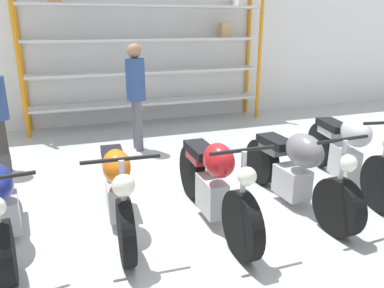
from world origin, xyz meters
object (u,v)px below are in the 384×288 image
at_px(motorcycle_grey, 296,170).
at_px(motorcycle_silver, 348,150).
at_px(motorcycle_orange, 117,186).
at_px(person_browsing, 136,88).
at_px(shelving_rack, 152,53).
at_px(motorcycle_blue, 2,202).
at_px(motorcycle_red, 214,183).

height_order(motorcycle_grey, motorcycle_silver, motorcycle_silver).
xyz_separation_m(motorcycle_orange, person_browsing, (0.72, 2.48, 0.61)).
xyz_separation_m(motorcycle_orange, motorcycle_silver, (3.06, 0.05, 0.04)).
bearing_deg(motorcycle_grey, motorcycle_silver, 102.14).
bearing_deg(motorcycle_grey, shelving_rack, -174.45).
bearing_deg(motorcycle_blue, person_browsing, 136.16).
relative_size(motorcycle_grey, motorcycle_silver, 0.97).
distance_m(motorcycle_blue, motorcycle_silver, 4.19).
relative_size(shelving_rack, person_browsing, 2.79).
distance_m(motorcycle_blue, motorcycle_grey, 3.21).
distance_m(shelving_rack, motorcycle_red, 4.57).
distance_m(motorcycle_orange, motorcycle_red, 1.03).
distance_m(motorcycle_grey, motorcycle_silver, 1.03).
bearing_deg(motorcycle_orange, shelving_rack, 164.03).
distance_m(motorcycle_orange, person_browsing, 2.66).
xyz_separation_m(motorcycle_blue, motorcycle_silver, (4.19, -0.05, 0.08)).
height_order(motorcycle_orange, person_browsing, person_browsing).
xyz_separation_m(motorcycle_red, motorcycle_grey, (1.08, 0.06, -0.02)).
bearing_deg(person_browsing, motorcycle_grey, 113.89).
xyz_separation_m(motorcycle_red, person_browsing, (-0.27, 2.76, 0.60)).
bearing_deg(person_browsing, motorcycle_red, 92.91).
height_order(motorcycle_red, motorcycle_silver, motorcycle_silver).
bearing_deg(motorcycle_red, motorcycle_grey, 93.35).
xyz_separation_m(shelving_rack, person_browsing, (-0.69, -1.67, -0.45)).
distance_m(motorcycle_blue, motorcycle_orange, 1.13).
height_order(motorcycle_red, motorcycle_grey, motorcycle_red).
height_order(shelving_rack, motorcycle_orange, shelving_rack).
bearing_deg(motorcycle_blue, motorcycle_silver, 83.26).
bearing_deg(motorcycle_orange, motorcycle_red, 77.01).
relative_size(motorcycle_blue, motorcycle_orange, 1.02).
bearing_deg(motorcycle_silver, motorcycle_red, -70.41).
relative_size(motorcycle_blue, motorcycle_grey, 1.01).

